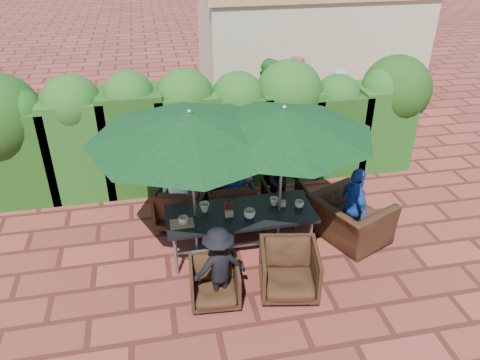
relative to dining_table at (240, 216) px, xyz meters
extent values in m
plane|color=brown|center=(-0.05, 0.12, -0.67)|extent=(80.00, 80.00, 0.00)
cube|color=black|center=(0.00, 0.00, 0.05)|extent=(2.27, 0.90, 0.05)
cube|color=gray|center=(0.00, 0.00, -0.55)|extent=(2.07, 0.05, 0.05)
cylinder|color=gray|center=(-1.04, -0.35, -0.32)|extent=(0.05, 0.05, 0.70)
cylinder|color=gray|center=(-1.04, 0.35, -0.32)|extent=(0.05, 0.05, 0.70)
cylinder|color=gray|center=(1.04, -0.35, -0.32)|extent=(0.05, 0.05, 0.70)
cylinder|color=gray|center=(1.04, 0.35, -0.32)|extent=(0.05, 0.05, 0.70)
cylinder|color=gray|center=(-0.68, 0.06, -0.66)|extent=(0.44, 0.44, 0.03)
cylinder|color=gray|center=(-0.68, 0.06, 0.53)|extent=(0.04, 0.04, 2.40)
cone|color=black|center=(-0.68, 0.06, 1.55)|extent=(2.91, 2.91, 0.38)
sphere|color=gray|center=(-0.68, 0.06, 1.75)|extent=(0.08, 0.08, 0.08)
cylinder|color=gray|center=(0.61, -0.05, -0.66)|extent=(0.44, 0.44, 0.03)
cylinder|color=gray|center=(0.61, -0.05, 0.53)|extent=(0.04, 0.04, 2.40)
cone|color=black|center=(0.61, -0.05, 1.55)|extent=(2.63, 2.63, 0.38)
sphere|color=gray|center=(0.61, -0.05, 1.75)|extent=(0.08, 0.08, 0.08)
imported|color=black|center=(-0.79, 0.95, -0.24)|extent=(1.08, 1.05, 0.86)
imported|color=black|center=(0.00, 0.99, -0.25)|extent=(0.82, 0.77, 0.84)
imported|color=black|center=(0.97, 0.87, -0.32)|extent=(0.69, 0.65, 0.70)
imported|color=black|center=(-0.56, -0.99, -0.33)|extent=(0.72, 0.68, 0.69)
imported|color=black|center=(0.49, -1.02, -0.26)|extent=(0.92, 0.88, 0.82)
imported|color=black|center=(1.84, -0.01, -0.17)|extent=(1.15, 1.35, 1.00)
imported|color=white|center=(-0.86, 0.87, -0.03)|extent=(0.68, 0.45, 1.29)
imported|color=#1D419D|center=(0.07, 0.98, -0.08)|extent=(0.49, 0.43, 1.20)
imported|color=black|center=(0.94, 0.97, -0.03)|extent=(0.63, 0.39, 1.29)
imported|color=black|center=(-0.50, -1.00, -0.08)|extent=(0.81, 0.47, 1.20)
imported|color=#1D419D|center=(1.83, -0.09, 0.00)|extent=(0.43, 0.81, 1.34)
imported|color=#E35073|center=(-0.42, 0.95, -0.21)|extent=(0.34, 0.28, 0.92)
imported|color=#9F4CA5|center=(0.38, 1.02, -0.30)|extent=(0.34, 0.32, 0.76)
imported|color=#217B26|center=(1.61, 4.44, 0.25)|extent=(1.73, 0.62, 1.85)
imported|color=#E35073|center=(2.27, 4.65, 0.23)|extent=(0.97, 0.73, 1.80)
imported|color=gray|center=(3.28, 4.28, 0.10)|extent=(1.09, 0.75, 1.55)
imported|color=beige|center=(-0.88, -0.13, 0.13)|extent=(0.15, 0.15, 0.12)
imported|color=beige|center=(-0.53, 0.14, 0.15)|extent=(0.15, 0.15, 0.14)
imported|color=beige|center=(0.11, -0.17, 0.14)|extent=(0.17, 0.17, 0.14)
imported|color=beige|center=(0.56, 0.10, 0.14)|extent=(0.13, 0.13, 0.13)
imported|color=beige|center=(0.93, -0.04, 0.13)|extent=(0.14, 0.14, 0.11)
cylinder|color=#B20C0A|center=(-0.21, 0.06, 0.16)|extent=(0.04, 0.04, 0.17)
cylinder|color=#4C230C|center=(-0.13, 0.04, 0.16)|extent=(0.04, 0.04, 0.17)
cube|color=#A07A4D|center=(-0.90, -0.13, 0.08)|extent=(0.35, 0.25, 0.02)
cube|color=tan|center=(-0.19, -0.08, 0.13)|extent=(0.12, 0.06, 0.10)
cube|color=tan|center=(0.67, 0.04, 0.13)|extent=(0.12, 0.06, 0.10)
cube|color=black|center=(-3.55, 2.42, 0.22)|extent=(1.15, 0.95, 1.79)
sphere|color=black|center=(-3.55, 2.42, 1.02)|extent=(1.03, 1.03, 1.03)
cube|color=black|center=(-2.55, 2.42, 0.28)|extent=(1.15, 0.95, 1.90)
sphere|color=black|center=(-2.55, 2.42, 1.13)|extent=(1.05, 1.05, 1.05)
cube|color=black|center=(-1.55, 2.42, 0.31)|extent=(1.15, 0.95, 1.97)
sphere|color=black|center=(-1.55, 2.42, 1.20)|extent=(0.92, 0.92, 0.92)
cube|color=black|center=(-0.55, 2.42, 0.26)|extent=(1.15, 0.95, 1.88)
sphere|color=black|center=(-0.55, 2.42, 1.10)|extent=(1.07, 1.07, 1.07)
cube|color=black|center=(0.45, 2.42, 0.22)|extent=(1.15, 0.95, 1.78)
sphere|color=black|center=(0.45, 2.42, 1.01)|extent=(1.04, 1.04, 1.04)
cube|color=black|center=(1.45, 2.42, 0.23)|extent=(1.15, 0.95, 1.82)
sphere|color=black|center=(1.45, 2.42, 1.04)|extent=(1.29, 1.29, 1.29)
cube|color=black|center=(2.45, 2.42, 0.16)|extent=(1.15, 0.95, 1.67)
sphere|color=black|center=(2.45, 2.42, 0.90)|extent=(0.91, 0.91, 0.91)
cube|color=black|center=(3.45, 2.42, 0.19)|extent=(1.15, 0.95, 1.74)
sphere|color=black|center=(3.45, 2.42, 0.96)|extent=(0.98, 0.98, 0.98)
sphere|color=black|center=(3.75, 2.52, 0.93)|extent=(1.40, 1.40, 1.40)
cube|color=#C7B794|center=(3.45, 7.12, 0.93)|extent=(6.00, 3.00, 3.20)
camera|label=1|loc=(-1.18, -5.83, 4.07)|focal=35.00mm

